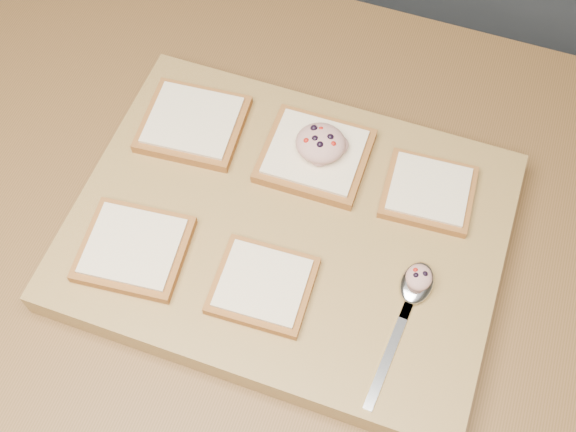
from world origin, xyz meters
name	(u,v)px	position (x,y,z in m)	size (l,w,h in m)	color
ground	(343,423)	(0.00, 0.00, 0.00)	(4.00, 4.00, 0.00)	#515459
island_counter	(360,362)	(0.00, 0.00, 0.45)	(2.00, 0.80, 0.90)	slate
cutting_board	(288,231)	(-0.13, -0.03, 0.92)	(0.51, 0.39, 0.04)	#A07E44
bread_far_left	(193,123)	(-0.29, 0.07, 0.95)	(0.14, 0.13, 0.02)	#A55D2A
bread_far_center	(315,155)	(-0.13, 0.07, 0.95)	(0.13, 0.12, 0.02)	#A55D2A
bread_far_right	(429,191)	(0.02, 0.07, 0.95)	(0.11, 0.11, 0.02)	#A55D2A
bread_near_left	(134,248)	(-0.29, -0.12, 0.95)	(0.13, 0.12, 0.02)	#A55D2A
bread_near_center	(263,285)	(-0.13, -0.12, 0.95)	(0.11, 0.11, 0.02)	#A55D2A
tuna_salad_dollop	(321,143)	(-0.12, 0.08, 0.97)	(0.06, 0.06, 0.03)	#D49B88
spoon	(413,293)	(0.04, -0.07, 0.95)	(0.04, 0.19, 0.01)	silver
spoon_salad	(419,277)	(0.04, -0.06, 0.96)	(0.03, 0.03, 0.02)	#D49B88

